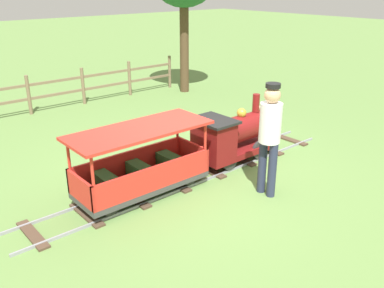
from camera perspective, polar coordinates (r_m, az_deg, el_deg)
The scene contains 6 objects.
ground_plane at distance 6.56m, azimuth -0.01°, elevation -4.48°, with size 60.00×60.00×0.00m, color #608442.
track at distance 6.54m, azimuth -0.17°, elevation -4.41°, with size 0.75×5.70×0.04m.
locomotive at distance 6.89m, azimuth 5.27°, elevation 1.12°, with size 0.71×1.45×1.05m.
passenger_car at distance 5.88m, azimuth -6.90°, elevation -3.28°, with size 0.81×2.00×0.97m.
conductor_person at distance 5.77m, azimuth 10.60°, elevation 1.74°, with size 0.30×0.30×1.62m.
fence_section at distance 10.42m, azimuth -17.99°, elevation 7.16°, with size 0.08×6.78×0.90m.
Camera 1 is at (4.50, -3.81, 2.87)m, focal length 39.01 mm.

